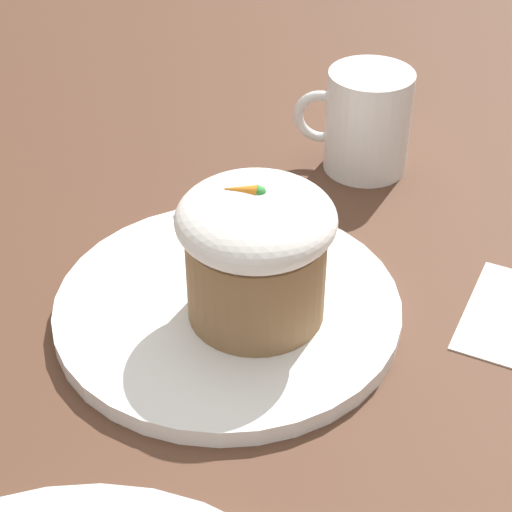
% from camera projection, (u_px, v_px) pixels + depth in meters
% --- Properties ---
extents(ground_plane, '(4.00, 4.00, 0.00)m').
position_uv_depth(ground_plane, '(228.00, 314.00, 0.58)').
color(ground_plane, '#513323').
extents(dessert_plate, '(0.23, 0.23, 0.01)m').
position_uv_depth(dessert_plate, '(228.00, 307.00, 0.58)').
color(dessert_plate, white).
rests_on(dessert_plate, ground_plane).
extents(carrot_cake, '(0.10, 0.10, 0.10)m').
position_uv_depth(carrot_cake, '(256.00, 250.00, 0.54)').
color(carrot_cake, olive).
rests_on(carrot_cake, dessert_plate).
extents(spoon, '(0.08, 0.12, 0.01)m').
position_uv_depth(spoon, '(210.00, 282.00, 0.59)').
color(spoon, silver).
rests_on(spoon, dessert_plate).
extents(coffee_cup, '(0.10, 0.07, 0.09)m').
position_uv_depth(coffee_cup, '(366.00, 121.00, 0.71)').
color(coffee_cup, white).
rests_on(coffee_cup, ground_plane).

